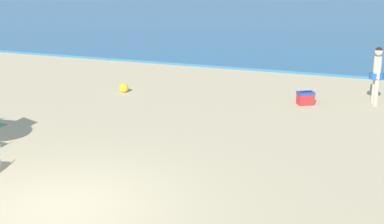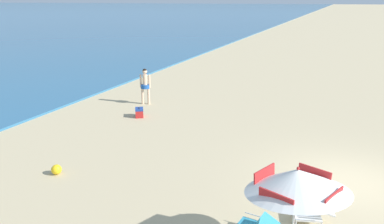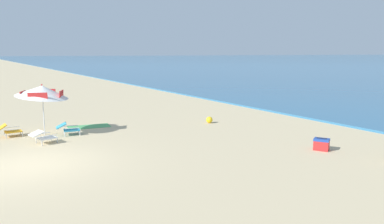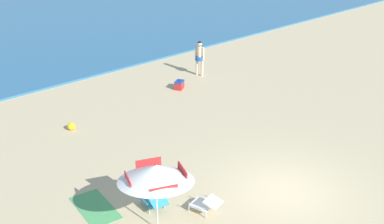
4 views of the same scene
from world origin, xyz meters
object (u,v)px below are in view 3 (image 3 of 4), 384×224
object	(u,v)px
beach_umbrella_striped_main	(42,91)
beach_ball	(209,120)
lounge_chair_facing_sea	(9,130)
lounge_chair_beside_umbrella	(43,136)
lounge_chair_under_umbrella	(68,128)
cooler_box	(321,144)
beach_towel	(89,127)

from	to	relation	value
beach_umbrella_striped_main	beach_ball	world-z (taller)	beach_umbrella_striped_main
lounge_chair_facing_sea	lounge_chair_beside_umbrella	bearing A→B (deg)	26.33
lounge_chair_facing_sea	lounge_chair_under_umbrella	bearing A→B (deg)	65.92
lounge_chair_under_umbrella	cooler_box	distance (m)	9.59
lounge_chair_beside_umbrella	beach_ball	size ratio (longest dim) A/B	3.15
beach_ball	beach_towel	xyz separation A→B (m)	(-2.08, -5.06, -0.15)
lounge_chair_under_umbrella	beach_towel	xyz separation A→B (m)	(-1.25, 1.18, -0.27)
cooler_box	lounge_chair_beside_umbrella	bearing A→B (deg)	-126.51
lounge_chair_beside_umbrella	cooler_box	size ratio (longest dim) A/B	1.61
lounge_chair_under_umbrella	lounge_chair_facing_sea	bearing A→B (deg)	-114.08
lounge_chair_facing_sea	cooler_box	size ratio (longest dim) A/B	1.52
cooler_box	lounge_chair_facing_sea	bearing A→B (deg)	-131.23
lounge_chair_beside_umbrella	beach_ball	distance (m)	7.35
beach_umbrella_striped_main	lounge_chair_facing_sea	distance (m)	1.97
beach_umbrella_striped_main	cooler_box	xyz separation A→B (m)	(7.33, 7.56, -1.55)
lounge_chair_under_umbrella	lounge_chair_beside_umbrella	world-z (taller)	lounge_chair_under_umbrella
beach_umbrella_striped_main	beach_towel	world-z (taller)	beach_umbrella_striped_main
beach_umbrella_striped_main	lounge_chair_beside_umbrella	world-z (taller)	beach_umbrella_striped_main
beach_umbrella_striped_main	cooler_box	distance (m)	10.64
lounge_chair_under_umbrella	beach_ball	world-z (taller)	lounge_chair_under_umbrella
lounge_chair_under_umbrella	lounge_chair_beside_umbrella	size ratio (longest dim) A/B	0.99
beach_ball	lounge_chair_under_umbrella	bearing A→B (deg)	-97.59
beach_umbrella_striped_main	beach_towel	size ratio (longest dim) A/B	1.59
lounge_chair_facing_sea	beach_ball	bearing A→B (deg)	78.11
lounge_chair_under_umbrella	lounge_chair_beside_umbrella	xyz separation A→B (m)	(0.98, -1.11, 0.00)
beach_umbrella_striped_main	lounge_chair_under_umbrella	bearing A→B (deg)	56.74
beach_ball	beach_umbrella_striped_main	bearing A→B (deg)	-100.90
beach_umbrella_striped_main	lounge_chair_facing_sea	size ratio (longest dim) A/B	3.12
lounge_chair_facing_sea	beach_ball	size ratio (longest dim) A/B	2.97
lounge_chair_beside_umbrella	cooler_box	world-z (taller)	lounge_chair_beside_umbrella
lounge_chair_under_umbrella	lounge_chair_beside_umbrella	distance (m)	1.48
lounge_chair_under_umbrella	beach_towel	bearing A→B (deg)	136.69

